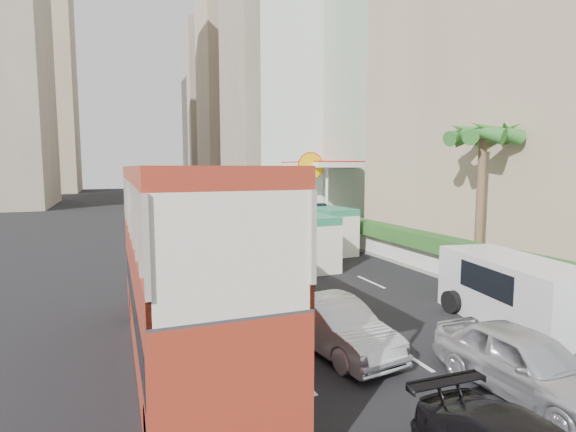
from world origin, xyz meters
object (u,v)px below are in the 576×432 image
double_decker_bus (182,264)px  panel_van_near (515,293)px  car_silver_lane_a (335,351)px  shell_station (332,194)px  minibus_near (296,238)px  car_silver_lane_b (523,396)px  van_asset (267,246)px  minibus_far (317,228)px  palm_tree (480,204)px  panel_van_far (283,221)px

double_decker_bus → panel_van_near: size_ratio=2.04×
car_silver_lane_a → shell_station: bearing=54.8°
double_decker_bus → minibus_near: double_decker_bus is taller
car_silver_lane_b → van_asset: 19.94m
minibus_far → van_asset: bearing=135.0°
car_silver_lane_b → shell_station: (9.29, 27.74, 2.75)m
palm_tree → shell_station: (2.20, 19.00, -0.63)m
car_silver_lane_b → palm_tree: (7.09, 8.74, 3.38)m
panel_van_far → shell_station: 6.67m
car_silver_lane_a → van_asset: 16.60m
car_silver_lane_a → panel_van_near: panel_van_near is taller
car_silver_lane_b → shell_station: 29.39m
minibus_near → palm_tree: palm_tree is taller
car_silver_lane_a → panel_van_near: (6.23, -0.30, 1.08)m
palm_tree → minibus_near: bearing=138.5°
double_decker_bus → panel_van_far: (10.32, 20.03, -1.61)m
car_silver_lane_b → car_silver_lane_a: bearing=125.5°
palm_tree → panel_van_far: bearing=102.2°
palm_tree → shell_station: palm_tree is taller
minibus_far → palm_tree: (3.85, -9.05, 2.04)m
car_silver_lane_b → palm_tree: size_ratio=0.69×
double_decker_bus → palm_tree: palm_tree is taller
double_decker_bus → van_asset: 17.10m
palm_tree → shell_station: 19.14m
car_silver_lane_b → minibus_near: (0.50, 14.57, 1.34)m
van_asset → minibus_near: (-0.23, -5.36, 1.34)m
minibus_near → panel_van_near: (2.94, -11.16, -0.26)m
shell_station → panel_van_near: bearing=-103.5°
panel_van_near → shell_station: (5.85, 24.33, 1.67)m
minibus_near → panel_van_near: size_ratio=1.12×
car_silver_lane_a → minibus_near: 11.43m
car_silver_lane_b → panel_van_near: panel_van_near is taller
car_silver_lane_b → palm_tree: 11.75m
minibus_near → shell_station: shell_station is taller
car_silver_lane_a → panel_van_far: (6.40, 21.06, 0.92)m
double_decker_bus → panel_van_near: bearing=-7.5°
car_silver_lane_a → panel_van_near: size_ratio=0.81×
panel_van_far → palm_tree: (3.48, -16.03, 2.46)m
minibus_near → palm_tree: size_ratio=0.94×
double_decker_bus → palm_tree: bearing=16.2°
van_asset → shell_station: 11.91m
palm_tree → van_asset: bearing=119.6°
panel_van_far → shell_station: shell_station is taller
minibus_near → panel_van_far: size_ratio=1.31×
car_silver_lane_b → panel_van_near: size_ratio=0.82×
car_silver_lane_b → minibus_far: (3.25, 17.79, 1.34)m
double_decker_bus → car_silver_lane_b: (6.71, -4.74, -2.53)m
car_silver_lane_a → van_asset: (3.52, 16.22, 0.00)m
van_asset → panel_van_far: (2.89, 4.84, 0.92)m
panel_van_far → double_decker_bus: bearing=-126.1°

